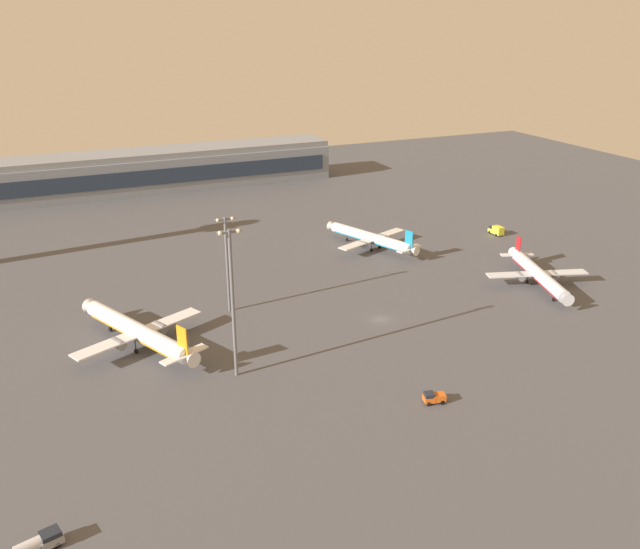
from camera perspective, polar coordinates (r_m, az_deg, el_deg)
name	(u,v)px	position (r m, az deg, el deg)	size (l,w,h in m)	color
ground_plane	(381,319)	(160.75, 5.26, -3.88)	(416.00, 416.00, 0.00)	#4C4C51
terminal_building	(145,171)	(285.54, -14.88, 8.62)	(157.38, 22.40, 16.40)	gray
airplane_near_gate	(538,274)	(187.62, 18.27, 0.06)	(27.42, 34.87, 9.16)	silver
airplane_taxiway_distant	(138,331)	(150.95, -15.43, -4.75)	(30.10, 38.10, 10.35)	white
airplane_far_stand	(372,238)	(207.16, 4.47, 3.14)	(27.12, 34.41, 9.19)	silver
catering_truck	(496,230)	(228.31, 14.97, 3.72)	(2.43, 5.67, 3.05)	yellow
cargo_loader	(434,397)	(129.16, 9.79, -10.41)	(4.49, 2.91, 2.25)	#D85919
fuel_truck	(40,542)	(105.26, -22.96, -20.46)	(6.63, 3.70, 2.35)	gray
apron_light_central	(227,258)	(161.02, -8.03, 1.42)	(4.80, 0.90, 24.23)	slate
apron_light_east	(232,296)	(130.02, -7.56, -1.88)	(4.80, 0.90, 31.29)	slate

